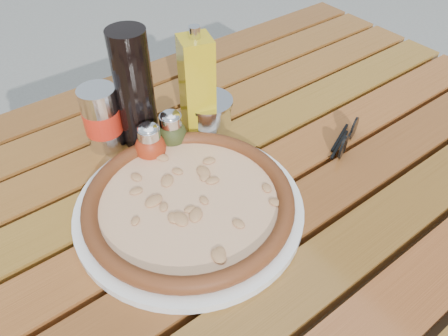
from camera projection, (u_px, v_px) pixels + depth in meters
table at (231, 217)px, 0.79m from camera, size 1.40×0.90×0.75m
plate at (189, 208)px, 0.69m from camera, size 0.43×0.43×0.01m
pizza at (189, 201)px, 0.68m from camera, size 0.37×0.37×0.03m
pepper_shaker at (150, 144)px, 0.76m from camera, size 0.06×0.06×0.08m
oregano_shaker at (172, 131)px, 0.78m from camera, size 0.07×0.07×0.08m
dark_bottle at (135, 90)px, 0.75m from camera, size 0.07×0.07×0.22m
soda_can at (102, 119)px, 0.78m from camera, size 0.08×0.08×0.12m
olive_oil_cruet at (197, 86)px, 0.79m from camera, size 0.07×0.07×0.21m
parmesan_tin at (208, 112)px, 0.84m from camera, size 0.12×0.12×0.07m
sunglasses at (347, 138)px, 0.81m from camera, size 0.11×0.06×0.04m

